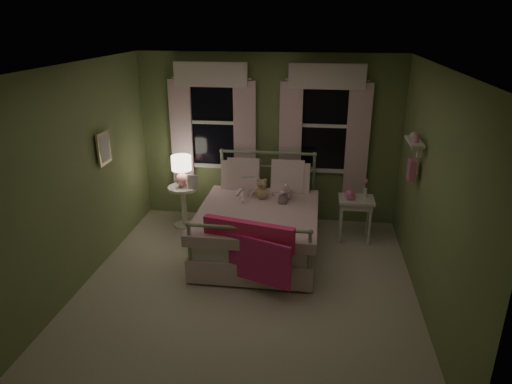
# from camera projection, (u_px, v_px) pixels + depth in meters

# --- Properties ---
(room_shell) EXTENTS (4.20, 4.20, 4.20)m
(room_shell) POSITION_uv_depth(u_px,v_px,m) (247.00, 186.00, 5.10)
(room_shell) COLOR beige
(room_shell) RESTS_ON ground
(bed) EXTENTS (1.58, 2.04, 1.18)m
(bed) POSITION_uv_depth(u_px,v_px,m) (259.00, 225.00, 6.31)
(bed) COLOR white
(bed) RESTS_ON ground
(pink_throw) EXTENTS (1.09, 0.46, 0.71)m
(pink_throw) POSITION_uv_depth(u_px,v_px,m) (248.00, 244.00, 5.28)
(pink_throw) COLOR #FD3173
(pink_throw) RESTS_ON bed
(child_left) EXTENTS (0.31, 0.23, 0.79)m
(child_left) POSITION_uv_depth(u_px,v_px,m) (244.00, 174.00, 6.52)
(child_left) COLOR #F7D1DD
(child_left) RESTS_ON bed
(child_right) EXTENTS (0.35, 0.28, 0.71)m
(child_right) POSITION_uv_depth(u_px,v_px,m) (283.00, 179.00, 6.47)
(child_right) COLOR #F7D1DD
(child_right) RESTS_ON bed
(book_left) EXTENTS (0.21, 0.14, 0.26)m
(book_left) POSITION_uv_depth(u_px,v_px,m) (241.00, 180.00, 6.29)
(book_left) COLOR beige
(book_left) RESTS_ON child_left
(book_right) EXTENTS (0.22, 0.15, 0.26)m
(book_right) POSITION_uv_depth(u_px,v_px,m) (281.00, 185.00, 6.24)
(book_right) COLOR beige
(book_right) RESTS_ON child_right
(teddy_bear) EXTENTS (0.23, 0.19, 0.32)m
(teddy_bear) POSITION_uv_depth(u_px,v_px,m) (262.00, 190.00, 6.40)
(teddy_bear) COLOR tan
(teddy_bear) RESTS_ON bed
(nightstand_left) EXTENTS (0.46, 0.46, 0.65)m
(nightstand_left) POSITION_uv_depth(u_px,v_px,m) (184.00, 201.00, 7.03)
(nightstand_left) COLOR white
(nightstand_left) RESTS_ON ground
(table_lamp) EXTENTS (0.30, 0.30, 0.47)m
(table_lamp) POSITION_uv_depth(u_px,v_px,m) (182.00, 168.00, 6.84)
(table_lamp) COLOR pink
(table_lamp) RESTS_ON nightstand_left
(book_nightstand) EXTENTS (0.18, 0.24, 0.02)m
(book_nightstand) POSITION_uv_depth(u_px,v_px,m) (188.00, 188.00, 6.86)
(book_nightstand) COLOR beige
(book_nightstand) RESTS_ON nightstand_left
(nightstand_right) EXTENTS (0.50, 0.40, 0.64)m
(nightstand_right) POSITION_uv_depth(u_px,v_px,m) (356.00, 205.00, 6.54)
(nightstand_right) COLOR white
(nightstand_right) RESTS_ON ground
(pink_toy) EXTENTS (0.14, 0.18, 0.14)m
(pink_toy) POSITION_uv_depth(u_px,v_px,m) (350.00, 194.00, 6.49)
(pink_toy) COLOR pink
(pink_toy) RESTS_ON nightstand_right
(bud_vase) EXTENTS (0.06, 0.06, 0.28)m
(bud_vase) POSITION_uv_depth(u_px,v_px,m) (366.00, 188.00, 6.49)
(bud_vase) COLOR white
(bud_vase) RESTS_ON nightstand_right
(window_left) EXTENTS (1.34, 0.13, 1.96)m
(window_left) POSITION_uv_depth(u_px,v_px,m) (212.00, 118.00, 6.97)
(window_left) COLOR black
(window_left) RESTS_ON room_shell
(window_right) EXTENTS (1.34, 0.13, 1.96)m
(window_right) POSITION_uv_depth(u_px,v_px,m) (325.00, 122.00, 6.75)
(window_right) COLOR black
(window_right) RESTS_ON room_shell
(wall_shelf) EXTENTS (0.15, 0.50, 0.60)m
(wall_shelf) POSITION_uv_depth(u_px,v_px,m) (413.00, 156.00, 5.43)
(wall_shelf) COLOR white
(wall_shelf) RESTS_ON room_shell
(framed_picture) EXTENTS (0.03, 0.32, 0.42)m
(framed_picture) POSITION_uv_depth(u_px,v_px,m) (104.00, 148.00, 5.83)
(framed_picture) COLOR beige
(framed_picture) RESTS_ON room_shell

